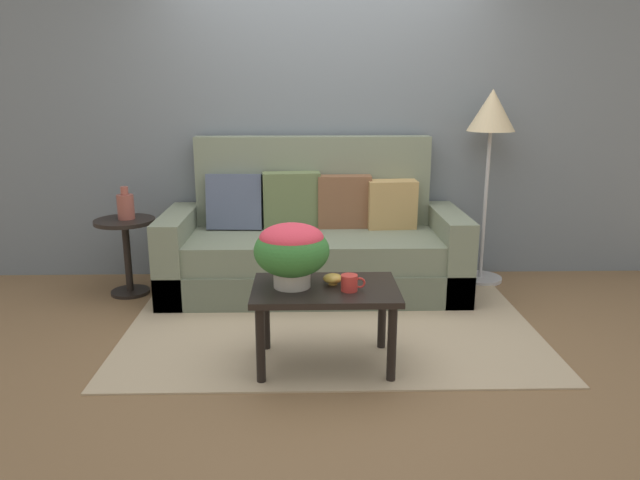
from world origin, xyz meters
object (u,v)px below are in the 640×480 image
couch (314,245)px  potted_plant (292,249)px  coffee_table (325,299)px  snack_bowl (333,279)px  side_table (126,243)px  table_vase (126,206)px  floor_lamp (491,126)px  coffee_mug (350,283)px

couch → potted_plant: couch is taller
coffee_table → snack_bowl: (0.05, 0.04, 0.11)m
couch → coffee_table: bearing=-88.0°
potted_plant → snack_bowl: bearing=8.0°
side_table → table_vase: bearing=52.5°
side_table → table_vase: 0.28m
side_table → snack_bowl: 1.94m
side_table → snack_bowl: (1.52, -1.20, 0.10)m
couch → potted_plant: size_ratio=5.43×
floor_lamp → potted_plant: floor_lamp is taller
couch → potted_plant: (-0.14, -1.31, 0.33)m
coffee_mug → snack_bowl: bearing=128.9°
potted_plant → coffee_mug: bearing=-13.5°
side_table → potted_plant: (1.29, -1.23, 0.29)m
snack_bowl → floor_lamp: bearing=48.5°
coffee_table → potted_plant: 0.34m
floor_lamp → coffee_mug: size_ratio=11.35×
couch → table_vase: 1.45m
coffee_table → side_table: size_ratio=1.38×
floor_lamp → table_vase: (-2.80, -0.24, -0.57)m
side_table → floor_lamp: 2.95m
couch → floor_lamp: 1.66m
snack_bowl → table_vase: size_ratio=0.46×
coffee_table → side_table: side_table is taller
snack_bowl → table_vase: table_vase is taller
snack_bowl → side_table: bearing=141.7°
coffee_table → coffee_mug: bearing=-26.6°
coffee_table → table_vase: table_vase is taller
floor_lamp → coffee_mug: floor_lamp is taller
couch → potted_plant: bearing=-96.0°
coffee_table → floor_lamp: bearing=48.3°
side_table → coffee_mug: 2.08m
couch → snack_bowl: size_ratio=20.02×
coffee_mug → snack_bowl: coffee_mug is taller
side_table → table_vase: size_ratio=2.40×
coffee_table → potted_plant: size_ratio=1.94×
side_table → table_vase: (0.01, 0.02, 0.28)m
side_table → potted_plant: 1.81m
table_vase → side_table: bearing=-127.5°
couch → floor_lamp: floor_lamp is taller
floor_lamp → snack_bowl: bearing=-131.5°
potted_plant → coffee_table: bearing=-3.1°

